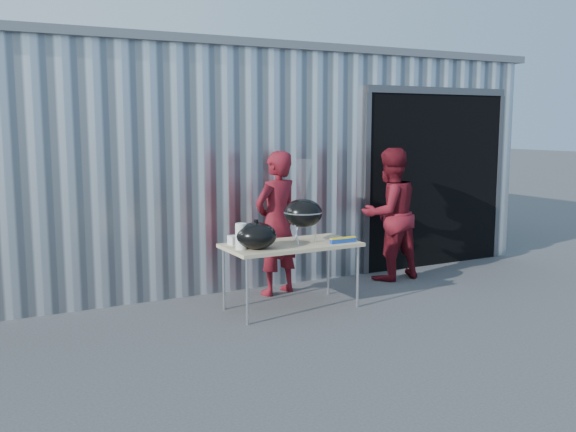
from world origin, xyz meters
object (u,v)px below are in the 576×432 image
kettle_grill (303,206)px  person_cook (277,223)px  person_bystander (390,214)px  folding_table (291,247)px

kettle_grill → person_cook: bearing=88.6°
person_bystander → kettle_grill: bearing=19.0°
folding_table → person_bystander: person_bystander is taller
folding_table → person_cook: person_cook is taller
folding_table → person_bystander: 1.94m
folding_table → kettle_grill: kettle_grill is taller
folding_table → person_cook: size_ratio=0.85×
person_cook → person_bystander: size_ratio=0.99×
folding_table → person_bystander: bearing=18.7°
kettle_grill → person_bystander: bearing=20.9°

